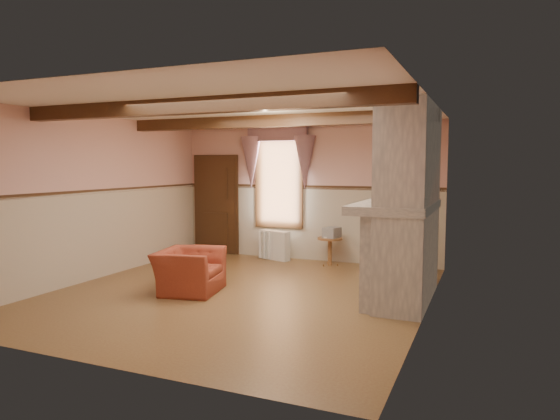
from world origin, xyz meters
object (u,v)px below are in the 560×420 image
at_px(radiator, 275,245).
at_px(bowl, 394,200).
at_px(oil_lamp, 399,192).
at_px(side_table, 330,251).
at_px(mantel_clock, 404,193).
at_px(armchair, 189,271).

bearing_deg(radiator, bowl, -21.34).
bearing_deg(oil_lamp, side_table, 132.54).
bearing_deg(side_table, radiator, 173.81).
height_order(mantel_clock, oil_lamp, oil_lamp).
height_order(armchair, side_table, armchair).
relative_size(armchair, oil_lamp, 3.62).
bearing_deg(bowl, side_table, 126.20).
height_order(armchair, bowl, bowl).
distance_m(radiator, bowl, 3.84).
bearing_deg(mantel_clock, armchair, -152.66).
distance_m(side_table, bowl, 2.95).
relative_size(bowl, mantel_clock, 1.44).
distance_m(bowl, oil_lamp, 0.45).
distance_m(armchair, oil_lamp, 3.40).
relative_size(radiator, mantel_clock, 2.92).
height_order(armchair, oil_lamp, oil_lamp).
bearing_deg(oil_lamp, mantel_clock, 90.00).
xyz_separation_m(bowl, mantel_clock, (0.00, 0.93, 0.06)).
height_order(radiator, bowl, bowl).
relative_size(mantel_clock, oil_lamp, 0.86).
relative_size(bowl, oil_lamp, 1.24).
bearing_deg(radiator, oil_lamp, -15.57).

